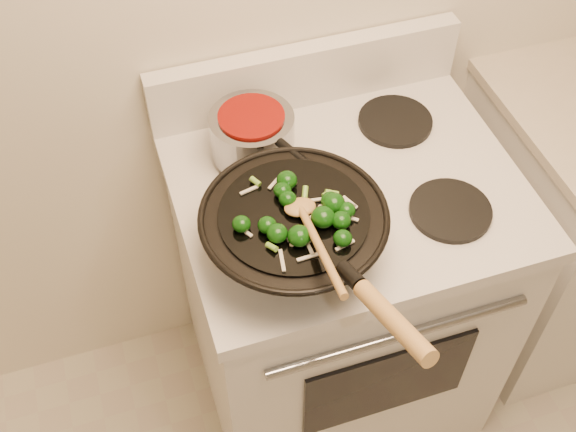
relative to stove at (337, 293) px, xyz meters
name	(u,v)px	position (x,y,z in m)	size (l,w,h in m)	color
stove	(337,293)	(0.00, 0.00, 0.00)	(0.78, 0.67, 1.08)	silver
wok	(295,231)	(-0.18, -0.16, 0.53)	(0.38, 0.62, 0.25)	black
stirfry	(306,213)	(-0.16, -0.17, 0.59)	(0.25, 0.24, 0.04)	#0B3708
wooden_spoon	(311,230)	(-0.17, -0.22, 0.60)	(0.07, 0.29, 0.08)	#A67B41
saucepan	(253,134)	(-0.18, 0.15, 0.52)	(0.19, 0.30, 0.11)	gray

